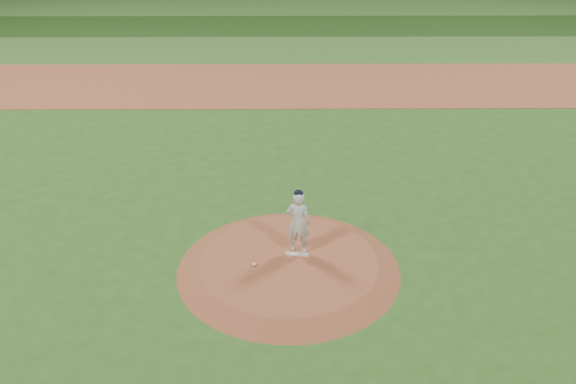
{
  "coord_description": "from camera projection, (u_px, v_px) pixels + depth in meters",
  "views": [
    {
      "loc": [
        -0.11,
        -13.04,
        9.2
      ],
      "look_at": [
        0.0,
        2.0,
        1.1
      ],
      "focal_mm": 40.0,
      "sensor_mm": 36.0,
      "label": 1
    }
  ],
  "objects": [
    {
      "name": "outfield_stripe_0",
      "position": [
        286.0,
        50.0,
        33.01
      ],
      "size": [
        70.0,
        5.0,
        0.02
      ],
      "primitive_type": "cube",
      "color": "#386B27",
      "rests_on": "ground"
    },
    {
      "name": "outfield_stripe_1",
      "position": [
        285.0,
        26.0,
        37.41
      ],
      "size": [
        70.0,
        5.0,
        0.02
      ],
      "primitive_type": "cube",
      "color": "#1E4014",
      "rests_on": "ground"
    },
    {
      "name": "infield_dirt_band",
      "position": [
        286.0,
        84.0,
        28.16
      ],
      "size": [
        70.0,
        6.0,
        0.02
      ],
      "primitive_type": "cube",
      "color": "#9E5031",
      "rests_on": "ground"
    },
    {
      "name": "ground",
      "position": [
        289.0,
        269.0,
        15.84
      ],
      "size": [
        120.0,
        120.0,
        0.0
      ],
      "primitive_type": "plane",
      "color": "#2E5C1E",
      "rests_on": "ground"
    },
    {
      "name": "pitcher_on_mound",
      "position": [
        298.0,
        222.0,
        15.69
      ],
      "size": [
        0.7,
        0.55,
        1.74
      ],
      "color": "silver",
      "rests_on": "pitchers_mound"
    },
    {
      "name": "pitching_rubber",
      "position": [
        297.0,
        254.0,
        15.96
      ],
      "size": [
        0.58,
        0.24,
        0.03
      ],
      "primitive_type": "cube",
      "rotation": [
        0.0,
        0.0,
        -0.17
      ],
      "color": "silver",
      "rests_on": "pitchers_mound"
    },
    {
      "name": "pitchers_mound",
      "position": [
        289.0,
        265.0,
        15.78
      ],
      "size": [
        5.5,
        5.5,
        0.25
      ],
      "primitive_type": "cone",
      "color": "#984E2F",
      "rests_on": "ground"
    },
    {
      "name": "outfield_stripe_2",
      "position": [
        285.0,
        7.0,
        41.81
      ],
      "size": [
        70.0,
        5.0,
        0.02
      ],
      "primitive_type": "cube",
      "color": "#376D27",
      "rests_on": "ground"
    },
    {
      "name": "rosin_bag",
      "position": [
        254.0,
        264.0,
        15.55
      ],
      "size": [
        0.11,
        0.11,
        0.06
      ],
      "primitive_type": "ellipsoid",
      "color": "silver",
      "rests_on": "pitchers_mound"
    }
  ]
}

